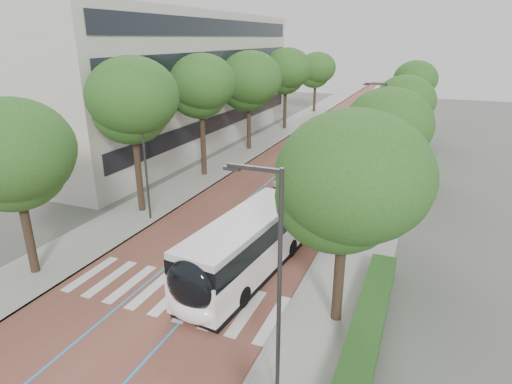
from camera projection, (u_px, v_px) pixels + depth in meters
ground at (158, 305)px, 19.42m from camera, size 160.00×160.00×0.00m
road at (340, 133)px, 54.21m from camera, size 11.00×140.00×0.02m
sidewalk_left at (284, 128)px, 56.87m from camera, size 4.00×140.00×0.12m
sidewalk_right at (402, 138)px, 51.52m from camera, size 4.00×140.00×0.12m
kerb_left at (298, 130)px, 56.19m from camera, size 0.20×140.00×0.14m
kerb_right at (386, 137)px, 52.20m from camera, size 0.20×140.00×0.14m
zebra_crossing at (174, 294)px, 20.21m from camera, size 10.55×3.60×0.01m
lane_line_left at (328, 132)px, 54.78m from camera, size 0.12×126.00×0.01m
lane_line_right at (353, 134)px, 53.64m from camera, size 0.12×126.00×0.01m
office_building at (152, 79)px, 48.34m from camera, size 18.11×40.00×14.00m
hedge at (362, 348)px, 16.00m from camera, size 1.20×14.00×0.80m
streetlight_near at (274, 273)px, 12.81m from camera, size 1.82×0.20×8.00m
streetlight_far at (380, 125)px, 34.55m from camera, size 1.82×0.20×8.00m
lamp_post_left at (145, 160)px, 27.15m from camera, size 0.14×0.14×8.00m
trees_left at (240, 87)px, 42.32m from camera, size 6.47×60.69×9.87m
trees_right at (393, 117)px, 32.27m from camera, size 5.91×47.60×8.53m
lead_bus at (279, 221)px, 24.38m from camera, size 4.35×18.55×3.20m
bus_queued_0 at (325, 152)px, 38.97m from camera, size 2.88×12.47×3.20m
bus_queued_1 at (356, 126)px, 50.18m from camera, size 2.73×12.44×3.20m
bus_queued_2 at (370, 110)px, 61.70m from camera, size 2.67×12.43×3.20m
bus_queued_3 at (380, 99)px, 72.97m from camera, size 2.85×12.46×3.20m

